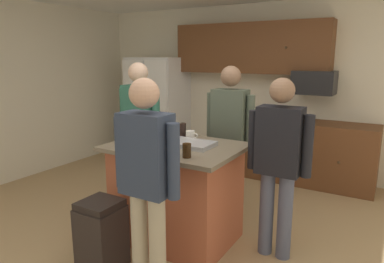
% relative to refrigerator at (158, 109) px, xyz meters
% --- Properties ---
extents(floor, '(7.04, 7.04, 0.00)m').
position_rel_refrigerator_xyz_m(floor, '(2.00, -2.38, -0.89)').
color(floor, tan).
rests_on(floor, ground).
extents(back_wall, '(6.40, 0.10, 2.60)m').
position_rel_refrigerator_xyz_m(back_wall, '(2.00, 0.42, 0.41)').
color(back_wall, beige).
rests_on(back_wall, ground).
extents(cabinet_run_upper, '(2.40, 0.38, 0.75)m').
position_rel_refrigerator_xyz_m(cabinet_run_upper, '(1.60, 0.22, 1.03)').
color(cabinet_run_upper, brown).
extents(cabinet_run_lower, '(1.80, 0.63, 0.90)m').
position_rel_refrigerator_xyz_m(cabinet_run_lower, '(2.60, 0.10, -0.44)').
color(cabinet_run_lower, brown).
rests_on(cabinet_run_lower, ground).
extents(refrigerator, '(0.92, 0.76, 1.79)m').
position_rel_refrigerator_xyz_m(refrigerator, '(0.00, 0.00, 0.00)').
color(refrigerator, white).
rests_on(refrigerator, ground).
extents(microwave_over_range, '(0.56, 0.40, 0.32)m').
position_rel_refrigerator_xyz_m(microwave_over_range, '(2.60, 0.12, 0.56)').
color(microwave_over_range, black).
extents(kitchen_island, '(1.24, 0.93, 0.97)m').
position_rel_refrigerator_xyz_m(kitchen_island, '(1.84, -2.23, -0.40)').
color(kitchen_island, '#AD5638').
rests_on(kitchen_island, ground).
extents(person_guest_left, '(0.57, 0.23, 1.74)m').
position_rel_refrigerator_xyz_m(person_guest_left, '(1.03, -1.78, 0.12)').
color(person_guest_left, '#4C5166').
rests_on(person_guest_left, ground).
extents(person_elder_center, '(0.57, 0.22, 1.66)m').
position_rel_refrigerator_xyz_m(person_elder_center, '(2.09, -3.02, 0.07)').
color(person_elder_center, tan).
rests_on(person_elder_center, ground).
extents(person_host_foreground, '(0.57, 0.22, 1.63)m').
position_rel_refrigerator_xyz_m(person_host_foreground, '(2.78, -2.03, 0.05)').
color(person_host_foreground, '#4C5166').
rests_on(person_host_foreground, ground).
extents(person_guest_right, '(0.57, 0.22, 1.71)m').
position_rel_refrigerator_xyz_m(person_guest_right, '(2.03, -1.43, 0.10)').
color(person_guest_right, tan).
rests_on(person_guest_right, ground).
extents(glass_pilsner, '(0.06, 0.06, 0.12)m').
position_rel_refrigerator_xyz_m(glass_pilsner, '(1.60, -2.49, 0.14)').
color(glass_pilsner, black).
rests_on(glass_pilsner, kitchen_island).
extents(mug_ceramic_white, '(0.13, 0.09, 0.10)m').
position_rel_refrigerator_xyz_m(mug_ceramic_white, '(1.85, -1.99, 0.13)').
color(mug_ceramic_white, white).
rests_on(mug_ceramic_white, kitchen_island).
extents(glass_short_whisky, '(0.06, 0.06, 0.14)m').
position_rel_refrigerator_xyz_m(glass_short_whisky, '(1.81, -2.53, 0.15)').
color(glass_short_whisky, black).
rests_on(glass_short_whisky, kitchen_island).
extents(glass_stout_tall, '(0.07, 0.07, 0.12)m').
position_rel_refrigerator_xyz_m(glass_stout_tall, '(2.15, -2.54, 0.14)').
color(glass_stout_tall, black).
rests_on(glass_stout_tall, kitchen_island).
extents(tumbler_amber, '(0.07, 0.07, 0.16)m').
position_rel_refrigerator_xyz_m(tumbler_amber, '(1.74, -1.95, 0.16)').
color(tumbler_amber, black).
rests_on(tumbler_amber, kitchen_island).
extents(mug_blue_stoneware, '(0.13, 0.08, 0.09)m').
position_rel_refrigerator_xyz_m(mug_blue_stoneware, '(1.48, -2.03, 0.13)').
color(mug_blue_stoneware, white).
rests_on(mug_blue_stoneware, kitchen_island).
extents(glass_dark_ale, '(0.07, 0.07, 0.15)m').
position_rel_refrigerator_xyz_m(glass_dark_ale, '(1.53, -2.40, 0.16)').
color(glass_dark_ale, black).
rests_on(glass_dark_ale, kitchen_island).
extents(serving_tray, '(0.44, 0.30, 0.04)m').
position_rel_refrigerator_xyz_m(serving_tray, '(1.98, -2.19, 0.10)').
color(serving_tray, '#B7B7BC').
rests_on(serving_tray, kitchen_island).
extents(trash_bin, '(0.34, 0.34, 0.61)m').
position_rel_refrigerator_xyz_m(trash_bin, '(1.55, -2.97, -0.59)').
color(trash_bin, black).
rests_on(trash_bin, ground).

